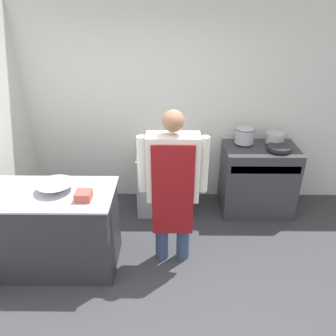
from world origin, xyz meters
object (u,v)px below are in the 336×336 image
fridge_unit (164,181)px  saute_pan (279,148)px  plastic_tub (84,196)px  stock_pot (245,135)px  person_cook (173,181)px  sauce_pot (275,138)px  mixing_bowl (55,187)px  stove (257,179)px

fridge_unit → saute_pan: 1.54m
plastic_tub → stock_pot: 2.21m
person_cook → stock_pot: bearing=49.9°
person_cook → stock_pot: person_cook is taller
sauce_pot → person_cook: bearing=-140.2°
mixing_bowl → saute_pan: mixing_bowl is taller
saute_pan → sauce_pot: bearing=90.0°
stove → plastic_tub: (-1.98, -1.21, 0.49)m
stove → fridge_unit: stove is taller
person_cook → stock_pot: size_ratio=6.99×
fridge_unit → plastic_tub: (-0.73, -1.24, 0.54)m
fridge_unit → plastic_tub: size_ratio=5.69×
stove → mixing_bowl: size_ratio=2.59×
stove → stock_pot: (-0.21, 0.11, 0.59)m
fridge_unit → sauce_pot: sauce_pot is taller
stove → stock_pot: size_ratio=3.86×
stock_pot → mixing_bowl: bearing=-150.9°
saute_pan → mixing_bowl: bearing=-159.2°
stock_pot → saute_pan: (0.39, -0.22, -0.09)m
saute_pan → plastic_tub: bearing=-153.0°
stove → person_cook: person_cook is taller
plastic_tub → stock_pot: stock_pot is taller
saute_pan → fridge_unit: bearing=174.5°
fridge_unit → sauce_pot: bearing=3.1°
stove → sauce_pot: 0.59m
saute_pan → stove: bearing=149.9°
person_cook → plastic_tub: 0.87m
mixing_bowl → stock_pot: stock_pot is taller
stove → mixing_bowl: (-2.30, -1.05, 0.49)m
plastic_tub → stove: bearing=31.5°
fridge_unit → stock_pot: bearing=4.3°
fridge_unit → plastic_tub: bearing=-120.5°
fridge_unit → mixing_bowl: bearing=-134.1°
stock_pot → sauce_pot: bearing=0.0°
stock_pot → saute_pan: size_ratio=0.84×
stove → sauce_pot: bearing=30.6°
plastic_tub → saute_pan: bearing=27.0°
mixing_bowl → stock_pot: bearing=29.1°
person_cook → plastic_tub: person_cook is taller
person_cook → stove: bearing=41.1°
mixing_bowl → plastic_tub: (0.32, -0.16, 0.00)m
fridge_unit → person_cook: 1.18m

